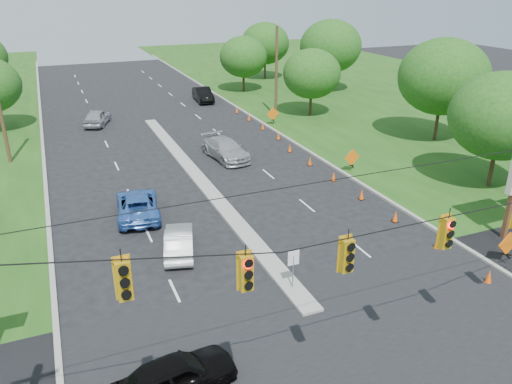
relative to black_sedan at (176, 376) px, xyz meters
name	(u,v)px	position (x,y,z in m)	size (l,w,h in m)	color
ground	(368,379)	(6.39, -2.03, -0.73)	(160.00, 160.00, 0.00)	black
cross_street	(368,379)	(6.39, -2.03, -0.73)	(160.00, 14.00, 0.02)	black
curb_left	(44,159)	(-3.71, 27.97, -0.73)	(0.25, 110.00, 0.16)	gray
curb_right	(275,131)	(16.49, 27.97, -0.73)	(0.25, 110.00, 0.16)	gray
median	(199,179)	(6.39, 18.97, -0.73)	(1.00, 34.00, 0.18)	gray
median_sign	(293,263)	(6.39, 3.97, 0.74)	(0.55, 0.06, 2.05)	gray
signal_span	(400,274)	(6.34, -3.03, 4.25)	(25.60, 0.32, 9.00)	#422D1C
utility_pole_far_right	(276,73)	(18.89, 32.97, 3.77)	(0.28, 0.28, 9.00)	#422D1C
cone_0	(489,277)	(15.10, 0.97, -0.38)	(0.32, 0.32, 0.70)	#FF550A
cone_1	(437,243)	(15.10, 4.47, -0.38)	(0.32, 0.32, 0.70)	#FF550A
cone_2	(395,216)	(15.10, 7.97, -0.38)	(0.32, 0.32, 0.70)	#FF550A
cone_3	(362,194)	(15.10, 11.47, -0.38)	(0.32, 0.32, 0.70)	#FF550A
cone_4	(334,176)	(15.10, 14.97, -0.38)	(0.32, 0.32, 0.70)	#FF550A
cone_5	(310,161)	(15.10, 18.47, -0.38)	(0.32, 0.32, 0.70)	#FF550A
cone_6	(290,148)	(15.10, 21.97, -0.38)	(0.32, 0.32, 0.70)	#FF550A
cone_7	(278,136)	(15.70, 25.47, -0.38)	(0.32, 0.32, 0.70)	#FF550A
cone_8	(263,126)	(15.70, 28.97, -0.38)	(0.32, 0.32, 0.70)	#FF550A
cone_9	(249,117)	(15.70, 32.47, -0.38)	(0.32, 0.32, 0.70)	#FF550A
cone_10	(237,110)	(15.70, 35.97, -0.38)	(0.32, 0.32, 0.70)	#FF550A
work_sign_0	(508,245)	(17.19, 1.97, 0.37)	(1.27, 0.58, 1.37)	black
work_sign_1	(352,158)	(17.19, 15.97, 0.37)	(1.27, 0.58, 1.37)	black
work_sign_2	(273,114)	(17.19, 29.97, 0.37)	(1.27, 0.58, 1.37)	black
tree_7	(502,116)	(24.39, 9.97, 4.23)	(6.72, 6.72, 7.84)	black
tree_8	(443,77)	(28.39, 19.97, 4.85)	(7.56, 7.56, 8.82)	black
tree_9	(312,74)	(22.39, 31.97, 3.61)	(5.88, 5.88, 6.86)	black
tree_10	(331,46)	(30.39, 41.97, 4.85)	(7.56, 7.56, 8.82)	black
tree_11	(265,43)	(26.39, 52.97, 4.23)	(6.72, 6.72, 7.84)	black
tree_12	(243,57)	(20.39, 45.97, 3.61)	(5.88, 5.88, 6.86)	black
black_sedan	(176,376)	(0.00, 0.00, 0.00)	(1.71, 4.26, 1.45)	black
white_sedan	(179,241)	(2.51, 9.32, -0.06)	(1.42, 4.06, 1.34)	silver
blue_pickup	(138,205)	(1.34, 14.60, 0.00)	(2.41, 5.22, 1.45)	#325FB1
silver_car_far	(225,149)	(9.68, 22.47, 0.06)	(2.21, 5.45, 1.58)	#949497
silver_car_oncoming	(97,117)	(1.45, 36.67, 0.05)	(1.82, 4.53, 1.54)	gray
dark_car_receding	(203,94)	(14.01, 42.67, 0.09)	(1.72, 4.93, 1.62)	black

